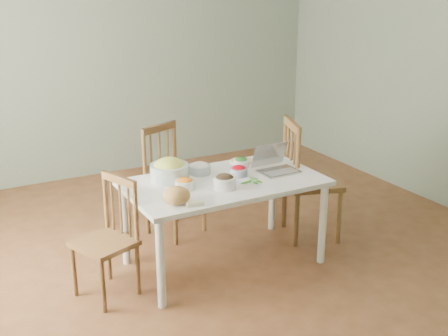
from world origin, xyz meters
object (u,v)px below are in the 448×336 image
chair_far (175,182)px  laptop (279,160)px  bread_boule (177,195)px  dining_table (224,222)px  chair_left (104,240)px  bowl_squash (169,170)px  chair_right (312,179)px

chair_far → laptop: 1.00m
bread_boule → chair_far: bearing=66.8°
dining_table → laptop: bearing=-5.6°
dining_table → laptop: size_ratio=4.90×
chair_left → laptop: size_ratio=2.84×
chair_far → bowl_squash: chair_far is taller
chair_right → chair_far: bearing=78.4°
chair_left → chair_right: size_ratio=0.83×
chair_far → bread_boule: 1.08m
dining_table → laptop: 0.65m
chair_right → bowl_squash: size_ratio=3.54×
dining_table → chair_left: (-0.97, -0.02, 0.08)m
chair_left → bowl_squash: 0.74m
bread_boule → bowl_squash: size_ratio=0.64×
chair_far → chair_right: size_ratio=0.92×
chair_right → laptop: size_ratio=3.42×
laptop → chair_left: bearing=178.2°
chair_left → chair_right: (1.88, 0.12, 0.09)m
dining_table → bread_boule: bread_boule is taller
chair_far → bread_boule: (-0.41, -0.96, 0.28)m
chair_far → bowl_squash: 0.64m
bread_boule → dining_table: bearing=26.4°
bread_boule → laptop: bearing=11.9°
bowl_squash → chair_far: bearing=62.3°
dining_table → chair_right: chair_right is taller
dining_table → chair_left: size_ratio=1.72×
chair_far → laptop: bearing=-73.9°
chair_right → laptop: 0.54m
dining_table → bowl_squash: size_ratio=5.07×
chair_left → laptop: laptop is taller
dining_table → bowl_squash: bearing=150.6°
chair_far → chair_right: 1.18m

